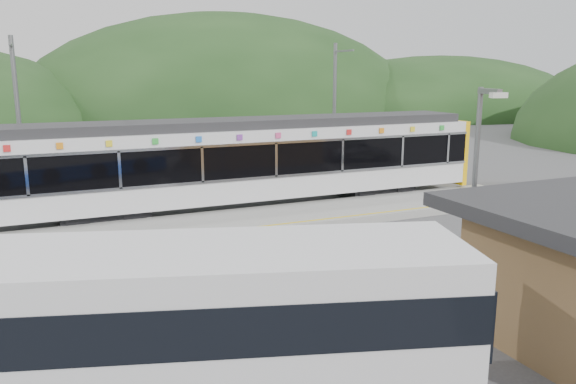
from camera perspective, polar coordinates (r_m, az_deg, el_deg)
name	(u,v)px	position (r m, az deg, el deg)	size (l,w,h in m)	color
ground	(267,253)	(17.88, -2.12, -6.20)	(120.00, 120.00, 0.00)	#4C4C4F
hills	(352,201)	(25.11, 6.56, -0.94)	(146.00, 149.00, 26.00)	#1E3D19
platform	(234,223)	(20.82, -5.49, -3.20)	(26.00, 3.20, 0.30)	#9E9E99
yellow_line	(246,228)	(19.59, -4.30, -3.67)	(26.00, 0.10, 0.01)	yellow
train	(252,159)	(23.47, -3.71, 3.34)	(20.44, 3.01, 3.74)	black
catenary_mast_west	(19,124)	(24.45, -25.65, 6.28)	(0.18, 1.80, 7.00)	slate
catenary_mast_east	(335,114)	(27.80, 4.76, 7.95)	(0.18, 1.80, 7.00)	slate
bus	(138,341)	(9.56, -14.97, -14.37)	(10.85, 5.49, 2.89)	#0C3CC1
lamp_post	(478,178)	(13.98, 18.76, 1.40)	(0.38, 0.98, 5.27)	slate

